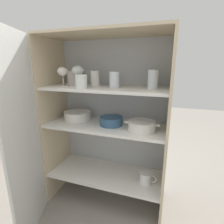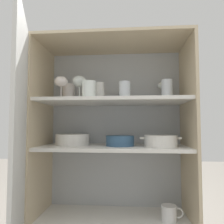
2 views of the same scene
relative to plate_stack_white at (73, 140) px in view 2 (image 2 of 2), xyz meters
name	(u,v)px [view 2 (image 2 of 2)]	position (x,y,z in m)	size (l,w,h in m)	color
cupboard_back_panel	(115,146)	(0.27, 0.16, -0.05)	(0.95, 0.02, 1.34)	#B2B7BC
cupboard_side_left	(41,148)	(-0.20, -0.04, -0.05)	(0.02, 0.41, 1.34)	#CCB793
cupboard_side_right	(189,149)	(0.73, -0.04, -0.05)	(0.02, 0.41, 1.34)	#CCB793
cupboard_top_panel	(113,44)	(0.27, -0.04, 0.62)	(0.95, 0.41, 0.02)	#CCB793
shelf_board_lower	(113,219)	(0.27, -0.04, -0.48)	(0.91, 0.38, 0.02)	white
shelf_board_middle	(113,147)	(0.27, -0.04, -0.05)	(0.91, 0.38, 0.02)	white
shelf_board_upper	(113,101)	(0.27, -0.04, 0.25)	(0.91, 0.38, 0.02)	white
cupboard_door	(19,158)	(-0.12, -0.46, -0.05)	(0.19, 0.45, 1.34)	silver
tumbler_glass_0	(167,90)	(0.61, -0.02, 0.32)	(0.07, 0.07, 0.13)	white
tumbler_glass_1	(69,93)	(-0.04, 0.01, 0.31)	(0.08, 0.08, 0.11)	silver
tumbler_glass_2	(89,89)	(0.14, -0.16, 0.30)	(0.08, 0.08, 0.10)	white
tumbler_glass_3	(125,91)	(0.34, -0.05, 0.31)	(0.07, 0.07, 0.11)	white
tumbler_glass_4	(99,92)	(0.18, -0.02, 0.31)	(0.07, 0.07, 0.12)	white
wine_glass_0	(61,83)	(-0.05, -0.10, 0.36)	(0.08, 0.08, 0.15)	silver
wine_glass_1	(79,82)	(0.06, -0.06, 0.37)	(0.09, 0.09, 0.16)	white
wine_glass_2	(162,87)	(0.60, 0.08, 0.35)	(0.07, 0.07, 0.13)	white
plate_stack_white	(73,140)	(0.00, 0.00, 0.00)	(0.22, 0.22, 0.07)	white
mixing_bowl_large	(120,140)	(0.31, -0.04, 0.00)	(0.18, 0.18, 0.06)	#33567A
casserole_dish	(161,141)	(0.56, -0.09, 0.00)	(0.25, 0.19, 0.07)	silver
coffee_mug_primary	(169,213)	(0.61, -0.07, -0.43)	(0.13, 0.09, 0.09)	white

